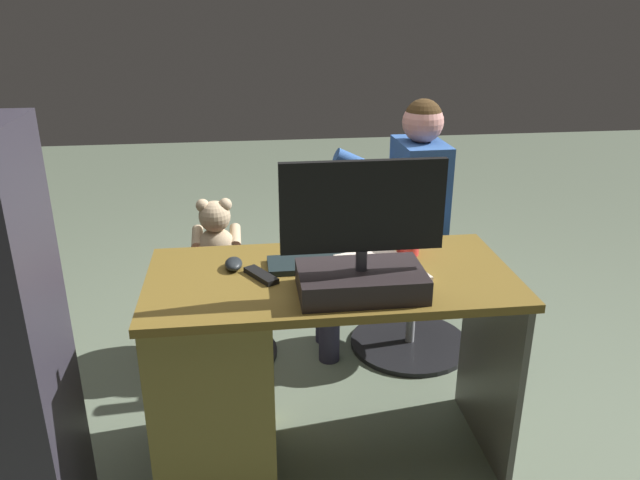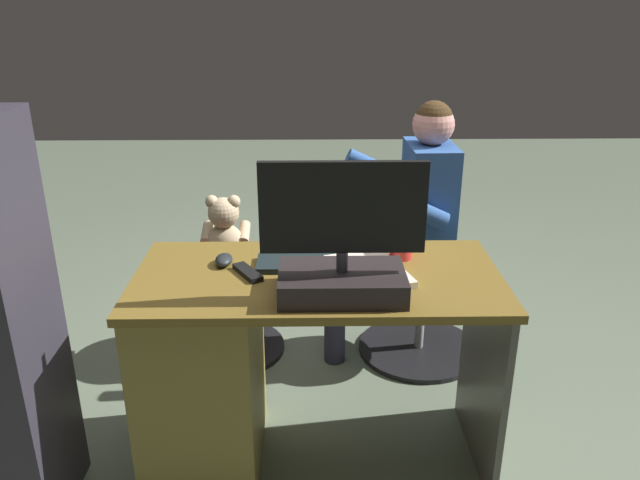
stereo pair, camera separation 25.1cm
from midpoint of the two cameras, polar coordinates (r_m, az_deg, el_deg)
The scene contains 12 objects.
ground_plane at distance 2.85m, azimuth -2.88°, elevation -13.60°, with size 10.00×10.00×0.00m, color #616E59.
desk at distance 2.28m, azimuth -10.35°, elevation -11.59°, with size 1.24×0.60×0.76m.
monitor at distance 1.93m, azimuth 0.10°, elevation -1.59°, with size 0.50×0.24×0.43m.
keyboard at distance 2.17m, azimuth -2.69°, elevation -2.20°, with size 0.42×0.14×0.02m, color black.
computer_mouse at distance 2.18m, azimuth -11.19°, elevation -2.22°, with size 0.06×0.10×0.04m, color black.
cup at distance 2.25m, azimuth 4.92°, elevation -0.08°, with size 0.08×0.08×0.11m, color red.
tv_remote at distance 2.10m, azimuth -8.84°, elevation -3.29°, with size 0.04×0.15×0.02m, color black.
notebook_binder at distance 2.12m, azimuth 2.25°, elevation -2.72°, with size 0.22×0.30×0.02m, color beige.
office_chair_teddy at distance 3.00m, azimuth -11.47°, elevation -5.80°, with size 0.52×0.52×0.48m.
teddy_bear at distance 2.87m, azimuth -11.97°, elevation 0.41°, with size 0.22×0.22×0.32m.
visitor_chair at distance 3.05m, azimuth 6.09°, elevation -5.39°, with size 0.59×0.59×0.48m.
person at distance 2.85m, azimuth 4.55°, elevation 2.58°, with size 0.57×0.48×1.22m.
Camera 1 is at (0.27, 2.31, 1.65)m, focal length 35.04 mm.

